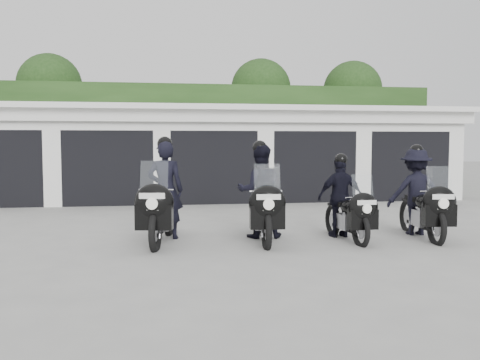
{
  "coord_description": "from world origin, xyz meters",
  "views": [
    {
      "loc": [
        -1.43,
        -9.65,
        1.79
      ],
      "look_at": [
        0.09,
        0.8,
        1.05
      ],
      "focal_mm": 38.0,
      "sensor_mm": 36.0,
      "label": 1
    }
  ],
  "objects": [
    {
      "name": "police_bike_a",
      "position": [
        -1.5,
        -0.28,
        0.79
      ],
      "size": [
        0.91,
        2.29,
        2.0
      ],
      "rotation": [
        0.0,
        0.0,
        -0.16
      ],
      "color": "black",
      "rests_on": "ground"
    },
    {
      "name": "police_bike_d",
      "position": [
        3.45,
        -0.4,
        0.79
      ],
      "size": [
        1.16,
        2.13,
        1.85
      ],
      "rotation": [
        0.0,
        0.0,
        -0.1
      ],
      "color": "black",
      "rests_on": "ground"
    },
    {
      "name": "background_vegetation",
      "position": [
        0.37,
        12.92,
        2.77
      ],
      "size": [
        20.0,
        3.9,
        5.8
      ],
      "color": "#1C3814",
      "rests_on": "ground"
    },
    {
      "name": "ground",
      "position": [
        0.0,
        0.0,
        0.0
      ],
      "size": [
        80.0,
        80.0,
        0.0
      ],
      "primitive_type": "plane",
      "color": "#9B9A95",
      "rests_on": "ground"
    },
    {
      "name": "police_bike_c",
      "position": [
        1.91,
        -0.44,
        0.71
      ],
      "size": [
        0.94,
        1.92,
        1.67
      ],
      "rotation": [
        0.0,
        0.0,
        0.07
      ],
      "color": "black",
      "rests_on": "ground"
    },
    {
      "name": "police_bike_b",
      "position": [
        0.33,
        -0.3,
        0.81
      ],
      "size": [
        0.91,
        2.21,
        1.93
      ],
      "rotation": [
        0.0,
        0.0,
        -0.06
      ],
      "color": "black",
      "rests_on": "ground"
    },
    {
      "name": "garage_block",
      "position": [
        -0.0,
        8.06,
        1.42
      ],
      "size": [
        16.4,
        6.8,
        2.96
      ],
      "color": "white",
      "rests_on": "ground"
    }
  ]
}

